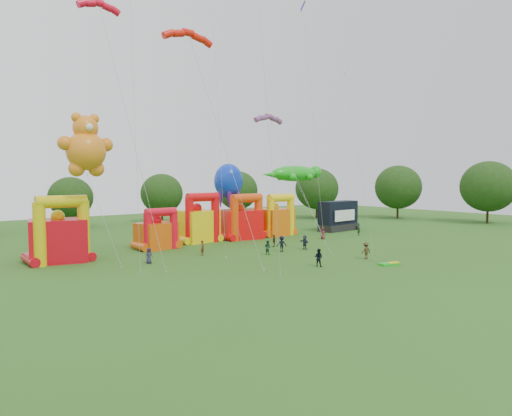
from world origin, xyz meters
TOP-DOWN VIEW (x-y plane):
  - ground at (0.00, 0.00)m, footprint 160.00×160.00m
  - tree_ring at (-1.22, 0.63)m, footprint 126.85×128.99m
  - bouncy_castle_0 at (-19.36, 25.85)m, footprint 6.47×5.62m
  - bouncy_castle_1 at (-7.19, 27.60)m, footprint 5.09×4.37m
  - bouncy_castle_2 at (-0.08, 29.59)m, footprint 5.88×5.03m
  - bouncy_castle_3 at (6.56, 28.47)m, footprint 6.41×5.58m
  - bouncy_castle_4 at (13.08, 28.44)m, footprint 5.65×4.73m
  - stage_trailer at (25.41, 26.62)m, footprint 7.87×3.46m
  - teddy_bear_kite at (-16.88, 21.60)m, footprint 5.56×6.07m
  - gecko_kite at (20.18, 29.75)m, footprint 13.17×11.06m
  - octopus_kite at (5.09, 29.22)m, footprint 4.21×6.90m
  - parafoil_kites at (-8.76, 15.00)m, footprint 26.96×13.83m
  - diamond_kites at (-2.27, 14.29)m, footprint 24.87×18.24m
  - folded_kite_bundle at (6.75, 3.07)m, footprint 2.20×1.51m
  - spectator_0 at (-12.25, 19.15)m, footprint 0.85×0.59m
  - spectator_1 at (-5.28, 19.87)m, footprint 0.72×0.77m
  - spectator_2 at (0.94, 15.65)m, footprint 0.80×0.94m
  - spectator_3 at (3.63, 16.25)m, footprint 1.41×1.22m
  - spectator_4 at (5.33, 19.69)m, footprint 0.95×0.91m
  - spectator_5 at (6.97, 15.72)m, footprint 0.65×1.69m
  - spectator_6 at (15.60, 20.78)m, footprint 0.98×0.84m
  - spectator_7 at (22.69, 20.00)m, footprint 0.82×0.79m
  - spectator_8 at (0.58, 7.15)m, footprint 0.97×1.08m
  - spectator_9 at (7.72, 6.86)m, footprint 1.29×0.85m

SIDE VIEW (x-z plane):
  - ground at x=0.00m, z-range 0.00..0.00m
  - folded_kite_bundle at x=6.75m, z-range -0.02..0.29m
  - spectator_4 at x=5.33m, z-range 0.00..1.59m
  - spectator_0 at x=-12.25m, z-range 0.00..1.65m
  - spectator_2 at x=0.94m, z-range 0.00..1.70m
  - spectator_6 at x=15.60m, z-range 0.00..1.70m
  - spectator_1 at x=-5.28m, z-range 0.00..1.77m
  - spectator_5 at x=6.97m, z-range 0.00..1.79m
  - spectator_8 at x=0.58m, z-range 0.00..1.81m
  - spectator_9 at x=7.72m, z-range 0.00..1.86m
  - spectator_7 at x=22.69m, z-range 0.00..1.89m
  - spectator_3 at x=3.63m, z-range 0.00..1.90m
  - bouncy_castle_1 at x=-7.19m, z-range -0.60..4.60m
  - stage_trailer at x=25.41m, z-range -0.09..4.89m
  - bouncy_castle_4 at x=13.08m, z-range -0.78..5.67m
  - bouncy_castle_3 at x=6.56m, z-range -0.81..5.81m
  - bouncy_castle_2 at x=-0.08m, z-range -0.83..6.04m
  - bouncy_castle_0 at x=-19.36m, z-range -0.87..6.27m
  - tree_ring at x=-1.22m, z-range 0.22..12.30m
  - gecko_kite at x=20.18m, z-range 0.80..11.86m
  - octopus_kite at x=5.09m, z-range 1.30..12.34m
  - teddy_bear_kite at x=-16.88m, z-range 0.72..16.30m
  - parafoil_kites at x=-8.76m, z-range -1.50..25.54m
  - diamond_kites at x=-2.27m, z-range -3.16..32.35m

